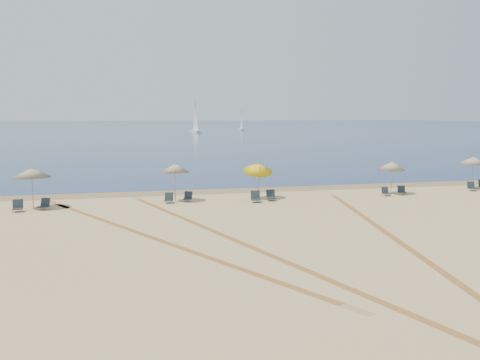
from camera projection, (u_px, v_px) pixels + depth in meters
The scene contains 20 objects.
ground at pixel (391, 308), 15.11m from camera, with size 160.00×160.00×0.00m, color tan.
ocean at pixel (140, 126), 232.62m from camera, with size 500.00×500.00×0.00m, color #0C2151.
wet_sand at pixel (228, 190), 38.31m from camera, with size 500.00×500.00×0.00m, color olive.
umbrella_1 at pixel (32, 173), 30.85m from camera, with size 2.24×2.24×2.53m.
umbrella_2 at pixel (175, 168), 33.39m from camera, with size 1.90×1.90×2.54m.
umbrella_3 at pixel (258, 167), 34.38m from camera, with size 1.99×2.07×2.71m.
umbrella_4 at pixel (392, 165), 36.46m from camera, with size 1.88×1.91×2.39m.
umbrella_5 at pixel (473, 160), 38.88m from camera, with size 2.22×2.22×2.53m.
chair_2 at pixel (18, 206), 30.02m from camera, with size 0.65×0.74×0.70m.
chair_3 at pixel (44, 205), 30.66m from camera, with size 0.79×0.84×0.69m.
chair_4 at pixel (169, 198), 32.96m from camera, with size 0.66×0.73×0.66m.
chair_5 at pixel (188, 197), 33.62m from camera, with size 0.70×0.76×0.64m.
chair_6 at pixel (256, 197), 33.25m from camera, with size 0.71×0.80×0.74m.
chair_7 at pixel (271, 196), 33.87m from camera, with size 0.69×0.77×0.71m.
chair_8 at pixel (386, 192), 35.82m from camera, with size 0.52×0.61×0.62m.
chair_9 at pixel (402, 191), 36.28m from camera, with size 0.66×0.73×0.64m.
chair_10 at pixel (472, 187), 38.17m from camera, with size 0.64×0.73×0.67m.
sailboat_0 at pixel (196, 123), 157.51m from camera, with size 2.70×6.63×9.61m.
sailboat_1 at pixel (241, 124), 181.97m from camera, with size 1.54×5.09×7.49m.
tire_tracks at pixel (251, 238), 23.58m from camera, with size 47.34×42.14×0.00m.
Camera 1 is at (-7.59, -13.14, 5.71)m, focal length 38.26 mm.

